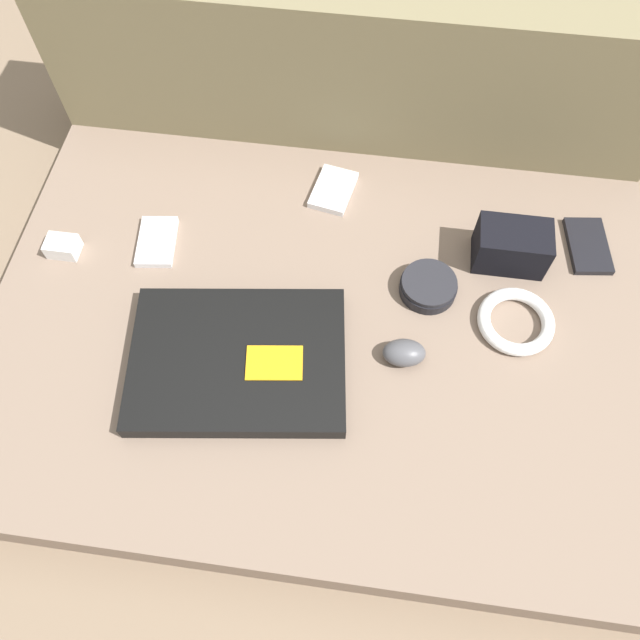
{
  "coord_description": "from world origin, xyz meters",
  "views": [
    {
      "loc": [
        0.07,
        -0.5,
        1.03
      ],
      "look_at": [
        0.0,
        0.0,
        0.12
      ],
      "focal_mm": 35.0,
      "sensor_mm": 36.0,
      "label": 1
    }
  ],
  "objects": [
    {
      "name": "ground_plane",
      "position": [
        0.0,
        0.0,
        0.0
      ],
      "size": [
        8.0,
        8.0,
        0.0
      ],
      "primitive_type": "plane",
      "color": "#7A6651"
    },
    {
      "name": "couch_seat",
      "position": [
        0.0,
        0.0,
        0.05
      ],
      "size": [
        1.14,
        0.79,
        0.1
      ],
      "color": "#7A6656",
      "rests_on": "ground_plane"
    },
    {
      "name": "couch_backrest",
      "position": [
        0.0,
        0.5,
        0.2
      ],
      "size": [
        1.14,
        0.2,
        0.4
      ],
      "color": "#756B4C",
      "rests_on": "ground_plane"
    },
    {
      "name": "laptop",
      "position": [
        -0.12,
        -0.09,
        0.12
      ],
      "size": [
        0.38,
        0.3,
        0.03
      ],
      "rotation": [
        0.0,
        0.0,
        0.13
      ],
      "color": "black",
      "rests_on": "couch_seat"
    },
    {
      "name": "computer_mouse",
      "position": [
        0.14,
        -0.04,
        0.12
      ],
      "size": [
        0.08,
        0.06,
        0.04
      ],
      "rotation": [
        0.0,
        0.0,
        0.11
      ],
      "color": "#4C4C51",
      "rests_on": "couch_seat"
    },
    {
      "name": "speaker_puck",
      "position": [
        0.18,
        0.09,
        0.12
      ],
      "size": [
        0.1,
        0.1,
        0.03
      ],
      "color": "black",
      "rests_on": "couch_seat"
    },
    {
      "name": "phone_silver",
      "position": [
        0.46,
        0.23,
        0.11
      ],
      "size": [
        0.08,
        0.13,
        0.01
      ],
      "rotation": [
        0.0,
        0.0,
        0.12
      ],
      "color": "black",
      "rests_on": "couch_seat"
    },
    {
      "name": "phone_black",
      "position": [
        -0.01,
        0.29,
        0.11
      ],
      "size": [
        0.09,
        0.11,
        0.01
      ],
      "rotation": [
        0.0,
        0.0,
        -0.19
      ],
      "color": "silver",
      "rests_on": "couch_seat"
    },
    {
      "name": "phone_small",
      "position": [
        -0.32,
        0.13,
        0.11
      ],
      "size": [
        0.08,
        0.11,
        0.01
      ],
      "rotation": [
        0.0,
        0.0,
        0.12
      ],
      "color": "silver",
      "rests_on": "couch_seat"
    },
    {
      "name": "camera_pouch",
      "position": [
        0.31,
        0.18,
        0.14
      ],
      "size": [
        0.13,
        0.08,
        0.08
      ],
      "color": "black",
      "rests_on": "couch_seat"
    },
    {
      "name": "charger_brick",
      "position": [
        -0.48,
        0.09,
        0.12
      ],
      "size": [
        0.06,
        0.04,
        0.03
      ],
      "color": "silver",
      "rests_on": "couch_seat"
    },
    {
      "name": "cable_coil",
      "position": [
        0.33,
        0.05,
        0.11
      ],
      "size": [
        0.13,
        0.13,
        0.02
      ],
      "color": "white",
      "rests_on": "couch_seat"
    }
  ]
}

